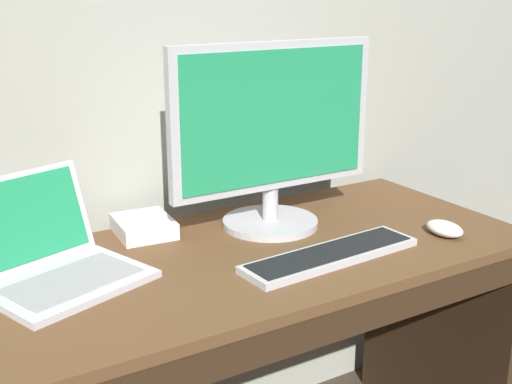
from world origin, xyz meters
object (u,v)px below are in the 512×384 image
at_px(laptop_silver, 57,265).
at_px(wired_keyboard, 331,255).
at_px(computer_mouse, 445,228).
at_px(external_monitor, 273,135).
at_px(external_drive_box, 144,226).

height_order(laptop_silver, wired_keyboard, laptop_silver).
relative_size(wired_keyboard, computer_mouse, 4.26).
height_order(wired_keyboard, computer_mouse, computer_mouse).
bearing_deg(wired_keyboard, computer_mouse, -4.28).
bearing_deg(laptop_silver, wired_keyboard, -19.79).
height_order(laptop_silver, external_monitor, external_monitor).
xyz_separation_m(wired_keyboard, external_drive_box, (-0.30, 0.37, 0.01)).
bearing_deg(computer_mouse, wired_keyboard, 178.32).
bearing_deg(wired_keyboard, external_monitor, 90.08).
bearing_deg(laptop_silver, external_drive_box, 32.70).
distance_m(computer_mouse, external_drive_box, 0.74).
height_order(external_monitor, computer_mouse, external_monitor).
relative_size(wired_keyboard, external_drive_box, 2.84).
height_order(external_monitor, wired_keyboard, external_monitor).
bearing_deg(laptop_silver, computer_mouse, -14.23).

